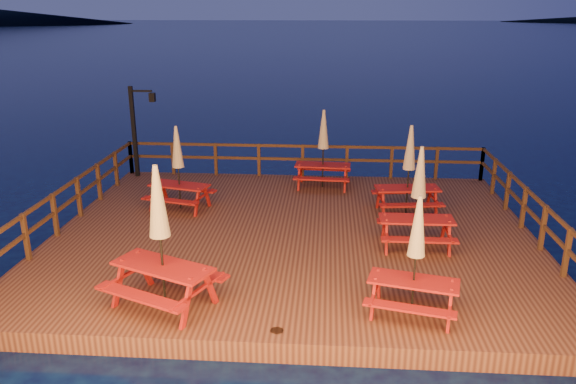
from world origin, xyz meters
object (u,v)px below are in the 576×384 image
(lamp_post, at_px, (138,123))
(picnic_table_0, at_px, (418,196))
(picnic_table_1, at_px, (160,235))
(picnic_table_2, at_px, (178,167))

(lamp_post, relative_size, picnic_table_0, 1.22)
(lamp_post, height_order, picnic_table_0, lamp_post)
(lamp_post, xyz_separation_m, picnic_table_1, (3.18, -8.40, -0.35))
(lamp_post, xyz_separation_m, picnic_table_0, (8.32, -5.33, -0.52))
(lamp_post, height_order, picnic_table_1, lamp_post)
(picnic_table_0, bearing_deg, picnic_table_1, -149.47)
(lamp_post, distance_m, picnic_table_0, 9.89)
(picnic_table_2, bearing_deg, lamp_post, 139.14)
(picnic_table_0, bearing_deg, picnic_table_2, 159.68)
(picnic_table_1, relative_size, picnic_table_2, 1.17)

